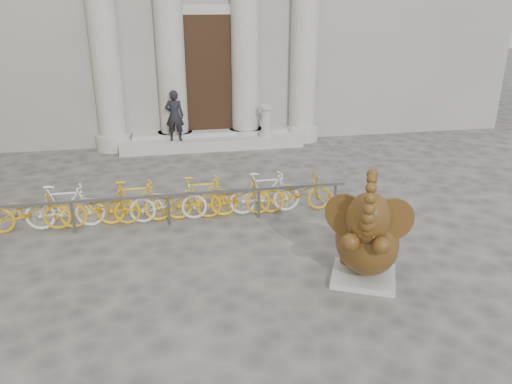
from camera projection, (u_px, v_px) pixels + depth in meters
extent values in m
plane|color=#474442|center=(274.00, 303.00, 8.16)|extent=(80.00, 80.00, 0.00)
cube|color=black|center=(209.00, 76.00, 16.41)|extent=(2.40, 0.16, 4.00)
cylinder|color=#A8A59E|center=(102.00, 22.00, 15.13)|extent=(0.90, 0.90, 8.00)
cylinder|color=#A8A59E|center=(169.00, 22.00, 15.48)|extent=(0.90, 0.90, 8.00)
cylinder|color=#A8A59E|center=(245.00, 21.00, 15.90)|extent=(0.90, 0.90, 8.00)
cylinder|color=#A8A59E|center=(305.00, 20.00, 16.25)|extent=(0.90, 0.90, 8.00)
cube|color=#A8A59E|center=(212.00, 142.00, 16.70)|extent=(6.00, 1.20, 0.36)
cube|color=#A8A59E|center=(363.00, 277.00, 8.84)|extent=(1.40, 1.35, 0.11)
ellipsoid|color=black|center=(366.00, 251.00, 8.92)|extent=(1.20, 1.18, 0.70)
ellipsoid|color=black|center=(366.00, 241.00, 8.61)|extent=(1.50, 1.63, 1.13)
cylinder|color=black|center=(349.00, 255.00, 9.18)|extent=(0.43, 0.43, 0.28)
cylinder|color=black|center=(382.00, 259.00, 9.04)|extent=(0.43, 0.43, 0.28)
cylinder|color=black|center=(352.00, 239.00, 8.19)|extent=(0.51, 0.70, 0.43)
cylinder|color=black|center=(381.00, 243.00, 8.08)|extent=(0.51, 0.70, 0.43)
ellipsoid|color=black|center=(368.00, 218.00, 8.03)|extent=(0.97, 0.95, 0.87)
cylinder|color=black|center=(346.00, 215.00, 8.25)|extent=(0.58, 0.55, 0.74)
cylinder|color=black|center=(392.00, 220.00, 8.08)|extent=(0.74, 0.14, 0.74)
cone|color=beige|center=(359.00, 233.00, 7.93)|extent=(0.12, 0.26, 0.12)
cone|color=beige|center=(375.00, 234.00, 7.87)|extent=(0.22, 0.24, 0.12)
cube|color=slate|center=(168.00, 195.00, 10.74)|extent=(8.00, 0.06, 0.06)
cylinder|color=slate|center=(73.00, 217.00, 10.51)|extent=(0.06, 0.06, 0.70)
cylinder|color=slate|center=(169.00, 210.00, 10.87)|extent=(0.06, 0.06, 0.70)
cylinder|color=slate|center=(259.00, 204.00, 11.22)|extent=(0.06, 0.06, 0.70)
cylinder|color=slate|center=(335.00, 198.00, 11.53)|extent=(0.06, 0.06, 0.70)
imported|color=gold|center=(28.00, 209.00, 10.53)|extent=(1.70, 0.50, 1.00)
imported|color=silver|center=(64.00, 207.00, 10.65)|extent=(1.66, 0.47, 1.00)
imported|color=gold|center=(100.00, 204.00, 10.78)|extent=(1.70, 0.50, 1.00)
imported|color=gold|center=(134.00, 202.00, 10.91)|extent=(1.66, 0.47, 1.00)
imported|color=silver|center=(168.00, 200.00, 11.04)|extent=(1.70, 0.50, 1.00)
imported|color=gold|center=(201.00, 197.00, 11.17)|extent=(1.66, 0.47, 1.00)
imported|color=gold|center=(233.00, 195.00, 11.30)|extent=(1.70, 0.50, 1.00)
imported|color=silver|center=(265.00, 193.00, 11.43)|extent=(1.66, 0.47, 1.00)
imported|color=gold|center=(296.00, 191.00, 11.55)|extent=(1.70, 0.50, 1.00)
imported|color=black|center=(175.00, 116.00, 15.91)|extent=(0.65, 0.48, 1.63)
cylinder|color=#A8A59E|center=(266.00, 135.00, 16.65)|extent=(0.42, 0.42, 0.13)
cylinder|color=#A8A59E|center=(266.00, 123.00, 16.50)|extent=(0.30, 0.30, 0.95)
cylinder|color=#A8A59E|center=(266.00, 107.00, 16.32)|extent=(0.42, 0.42, 0.11)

